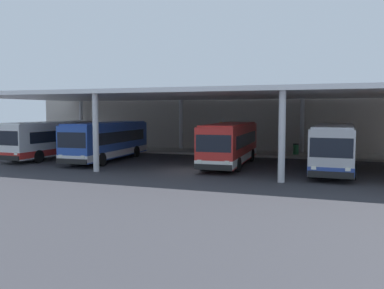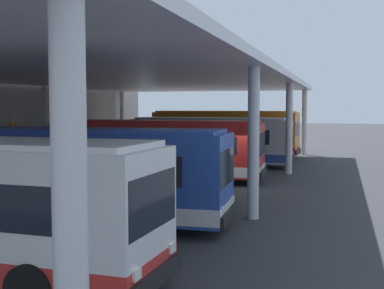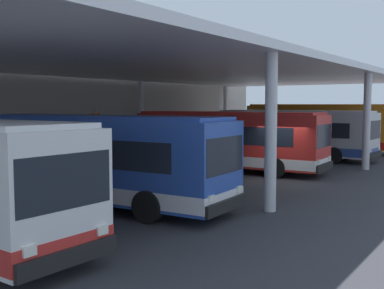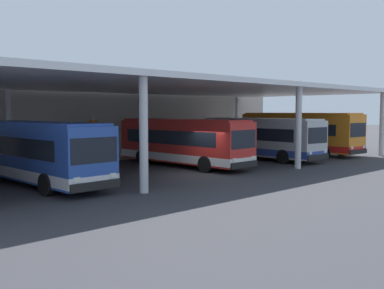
% 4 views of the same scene
% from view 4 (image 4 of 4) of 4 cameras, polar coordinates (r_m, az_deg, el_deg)
% --- Properties ---
extents(ground_plane, '(200.00, 200.00, 0.00)m').
position_cam_4_polar(ground_plane, '(26.05, 1.37, -3.84)').
color(ground_plane, '#333338').
extents(platform_kerb, '(42.00, 4.50, 0.18)m').
position_cam_4_polar(platform_kerb, '(35.34, -12.09, -1.63)').
color(platform_kerb, '#A39E93').
rests_on(platform_kerb, ground).
extents(station_building_facade, '(48.00, 1.60, 6.42)m').
position_cam_4_polar(station_building_facade, '(37.98, -14.69, 3.45)').
color(station_building_facade, '#ADA399').
rests_on(station_building_facade, ground).
extents(canopy_shelter, '(40.00, 17.00, 5.55)m').
position_cam_4_polar(canopy_shelter, '(30.00, -6.05, 7.38)').
color(canopy_shelter, silver).
rests_on(canopy_shelter, ground).
extents(bus_second_bay, '(3.05, 10.63, 3.17)m').
position_cam_4_polar(bus_second_bay, '(23.57, -19.45, -0.90)').
color(bus_second_bay, '#284CA8').
rests_on(bus_second_bay, ground).
extents(bus_middle_bay, '(3.01, 10.62, 3.17)m').
position_cam_4_polar(bus_middle_bay, '(29.58, -1.23, 0.36)').
color(bus_middle_bay, red).
rests_on(bus_middle_bay, ground).
extents(bus_far_bay, '(3.00, 10.62, 3.17)m').
position_cam_4_polar(bus_far_bay, '(34.52, 8.76, 0.88)').
color(bus_far_bay, '#B7B7BC').
rests_on(bus_far_bay, ground).
extents(bus_departing, '(3.16, 11.45, 3.57)m').
position_cam_4_polar(bus_departing, '(39.64, 13.67, 1.52)').
color(bus_departing, orange).
rests_on(bus_departing, ground).
extents(bench_waiting, '(1.80, 0.45, 0.92)m').
position_cam_4_polar(bench_waiting, '(40.40, -1.66, 0.02)').
color(bench_waiting, brown).
rests_on(bench_waiting, platform_kerb).
extents(trash_bin, '(0.52, 0.52, 0.98)m').
position_cam_4_polar(trash_bin, '(38.31, -4.37, -0.21)').
color(trash_bin, '#236638').
rests_on(trash_bin, platform_kerb).
extents(banner_sign, '(0.70, 0.12, 3.20)m').
position_cam_4_polar(banner_sign, '(34.05, -12.72, 1.33)').
color(banner_sign, '#B2B2B7').
rests_on(banner_sign, platform_kerb).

